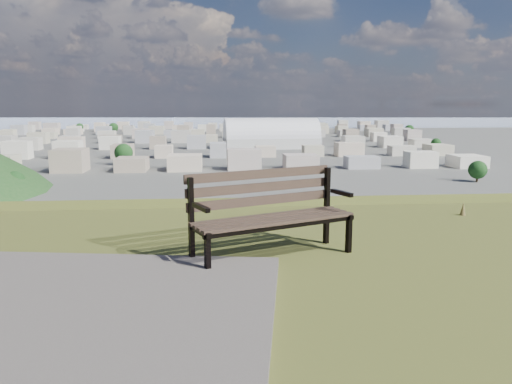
{
  "coord_description": "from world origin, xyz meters",
  "views": [
    {
      "loc": [
        -0.93,
        -3.07,
        26.47
      ],
      "look_at": [
        -0.36,
        3.54,
        25.3
      ],
      "focal_mm": 35.0,
      "sensor_mm": 36.0,
      "label": 1
    }
  ],
  "objects": [
    {
      "name": "grass_tufts",
      "position": [
        -0.22,
        -0.26,
        25.12
      ],
      "size": [
        12.49,
        6.88,
        0.28
      ],
      "color": "brown",
      "rests_on": "hilltop_mesa"
    },
    {
      "name": "park_bench",
      "position": [
        -0.39,
        1.62,
        25.47
      ],
      "size": [
        1.66,
        1.09,
        0.83
      ],
      "rotation": [
        0.0,
        0.0,
        0.4
      ],
      "color": "#3E2B24",
      "rests_on": "hilltop_mesa"
    },
    {
      "name": "arena",
      "position": [
        34.7,
        300.56,
        5.64
      ],
      "size": [
        58.27,
        27.97,
        23.94
      ],
      "rotation": [
        0.0,
        0.0,
        0.07
      ],
      "color": "silver",
      "rests_on": "ground"
    },
    {
      "name": "bay_water",
      "position": [
        0.0,
        900.0,
        0.0
      ],
      "size": [
        2400.0,
        700.0,
        0.12
      ],
      "primitive_type": "cube",
      "color": "#8F9EB6",
      "rests_on": "ground"
    },
    {
      "name": "city_blocks",
      "position": [
        0.0,
        394.44,
        3.5
      ],
      "size": [
        395.0,
        361.0,
        7.0
      ],
      "color": "beige",
      "rests_on": "ground"
    },
    {
      "name": "city_trees",
      "position": [
        -26.39,
        319.0,
        4.83
      ],
      "size": [
        406.52,
        387.2,
        9.98
      ],
      "color": "#322519",
      "rests_on": "ground"
    },
    {
      "name": "far_hills",
      "position": [
        -60.92,
        1402.93,
        25.47
      ],
      "size": [
        2050.0,
        340.0,
        60.0
      ],
      "color": "#A0ACC6",
      "rests_on": "ground"
    },
    {
      "name": "gravel_patch",
      "position": [
        -2.03,
        -0.42,
        25.03
      ],
      "size": [
        3.37,
        4.36,
        0.08
      ],
      "primitive_type": "cube",
      "rotation": [
        0.0,
        0.0,
        -0.16
      ],
      "color": "#675F59",
      "rests_on": "hilltop_mesa"
    }
  ]
}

